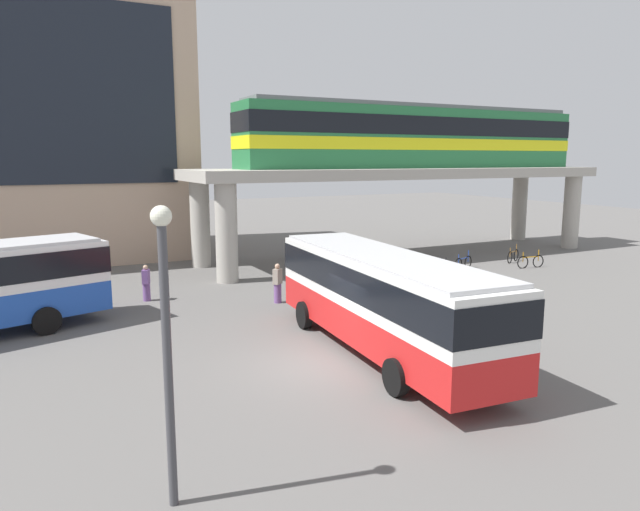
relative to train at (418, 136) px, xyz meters
name	(u,v)px	position (x,y,z in m)	size (l,w,h in m)	color
ground_plane	(219,296)	(-14.60, -5.06, -7.52)	(120.00, 120.00, 0.00)	#605E5B
elevated_platform	(405,181)	(-0.94, 0.00, -2.79)	(27.15, 6.34, 5.55)	#ADA89E
train	(418,136)	(0.00, 0.00, 0.00)	(23.37, 2.96, 3.84)	#26723F
bus_main	(382,292)	(-12.42, -15.02, -5.53)	(3.38, 11.20, 3.22)	red
bicycle_black	(440,271)	(-3.17, -6.44, -7.16)	(1.74, 0.53, 1.04)	black
bicycle_brown	(513,256)	(3.75, -4.72, -7.16)	(1.65, 0.81, 1.04)	black
bicycle_blue	(463,263)	(-0.50, -5.19, -7.16)	(1.71, 0.64, 1.04)	black
bicycle_silver	(366,277)	(-7.40, -5.96, -7.16)	(1.79, 0.15, 1.04)	black
bicycle_orange	(531,262)	(3.20, -6.59, -7.16)	(1.78, 0.32, 1.04)	black
bicycle_green	(411,265)	(-3.43, -4.26, -7.16)	(1.79, 0.10, 1.04)	black
pedestrian_at_kerb	(278,284)	(-12.76, -7.47, -6.71)	(0.48, 0.45, 1.71)	#724C8C
pedestrian_near_building	(146,284)	(-17.71, -4.53, -6.77)	(0.41, 0.47, 1.59)	#724C8C
lamp_post	(166,331)	(-20.23, -20.22, -4.28)	(0.36, 0.36, 5.38)	#3F3F44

